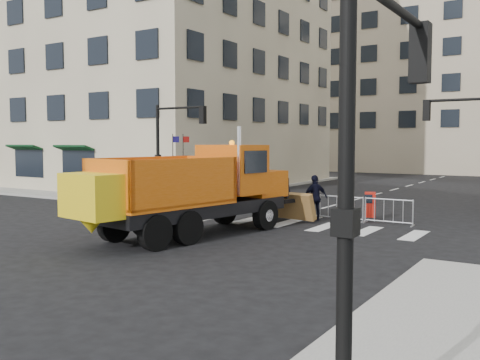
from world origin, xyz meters
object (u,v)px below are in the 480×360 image
Objects in this scene: cop_c at (315,198)px; newspaper_box at (370,205)px; cop_b at (262,196)px; worker at (227,191)px; cop_a at (285,197)px; plow_truck at (190,188)px.

cop_c is 2.42m from newspaper_box.
cop_b is at bearing -54.81° from cop_c.
newspaper_box is at bearing -20.11° from worker.
worker is (-3.91, 1.13, 0.00)m from cop_a.
plow_truck reaches higher than worker.
newspaper_box is (4.27, 7.32, -1.08)m from plow_truck.
worker is (-3.18, 7.19, -0.84)m from plow_truck.
plow_truck is 7.90m from worker.
cop_b is at bearing -43.76° from worker.
newspaper_box is at bearing -164.09° from cop_a.
newspaper_box is (7.45, 0.14, -0.24)m from worker.
plow_truck is at bearing -141.31° from newspaper_box.
plow_truck is 6.16m from cop_a.
plow_truck is 6.50m from cop_c.
newspaper_box is (4.73, 1.27, -0.24)m from cop_b.
cop_b is at bearing 14.23° from plow_truck.
cop_a reaches higher than cop_b.
worker is (-2.71, 1.13, 0.01)m from cop_b.
cop_b is 4.91m from newspaper_box.
cop_b is 2.94m from worker.
cop_c is (2.70, 0.00, 0.06)m from cop_b.
cop_b is (-0.47, 6.06, -0.85)m from plow_truck.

